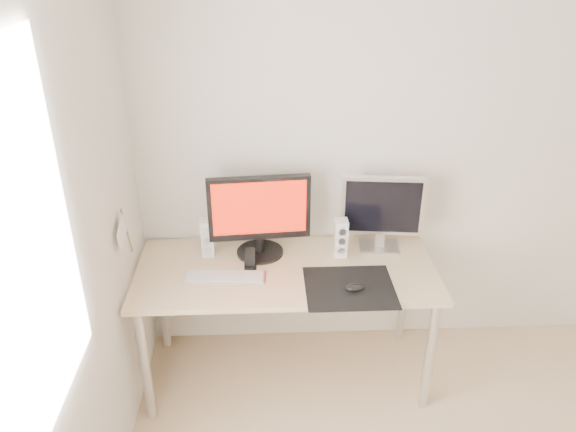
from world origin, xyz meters
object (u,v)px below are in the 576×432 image
desk (286,280)px  second_monitor (382,210)px  keyboard (225,277)px  phone_dock (250,262)px  mouse (355,287)px  main_monitor (259,213)px  speaker_right (341,238)px  speaker_left (208,237)px

desk → second_monitor: bearing=20.0°
second_monitor → keyboard: size_ratio=1.06×
phone_dock → mouse: bearing=-25.0°
desk → main_monitor: main_monitor is taller
speaker_right → second_monitor: bearing=16.7°
keyboard → main_monitor: bearing=52.0°
speaker_right → desk: bearing=-157.6°
desk → main_monitor: size_ratio=2.90×
mouse → phone_dock: size_ratio=0.84×
phone_dock → desk: bearing=-4.8°
desk → mouse: bearing=-34.5°
speaker_right → speaker_left: bearing=177.1°
speaker_left → phone_dock: 0.28m
speaker_right → phone_dock: 0.51m
desk → phone_dock: 0.22m
keyboard → phone_dock: bearing=36.7°
main_monitor → phone_dock: bearing=-111.0°
speaker_right → keyboard: 0.67m
mouse → speaker_right: bearing=94.3°
mouse → keyboard: size_ratio=0.23×
desk → keyboard: size_ratio=3.75×
speaker_left → phone_dock: speaker_left is taller
speaker_right → keyboard: speaker_right is taller
speaker_left → desk: bearing=-21.0°
mouse → main_monitor: main_monitor is taller
mouse → phone_dock: bearing=155.0°
desk → speaker_left: size_ratio=7.40×
main_monitor → speaker_left: bearing=178.5°
speaker_left → keyboard: (0.10, -0.24, -0.10)m
desk → speaker_right: (0.31, 0.13, 0.19)m
second_monitor → speaker_right: 0.28m
main_monitor → speaker_left: main_monitor is taller
mouse → speaker_right: (-0.03, 0.35, 0.09)m
keyboard → phone_dock: phone_dock is taller
main_monitor → speaker_right: (0.44, -0.03, -0.15)m
keyboard → phone_dock: 0.17m
desk → speaker_left: speaker_left is taller
speaker_left → keyboard: 0.28m
speaker_left → speaker_right: 0.73m
speaker_left → mouse: bearing=-27.3°
mouse → phone_dock: phone_dock is taller
mouse → second_monitor: bearing=64.2°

